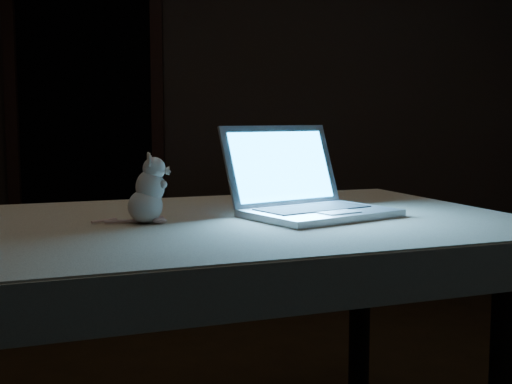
{
  "coord_description": "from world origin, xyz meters",
  "views": [
    {
      "loc": [
        0.03,
        -2.15,
        1.12
      ],
      "look_at": [
        0.04,
        -0.21,
        0.91
      ],
      "focal_mm": 48.0,
      "sensor_mm": 36.0,
      "label": 1
    }
  ],
  "objects": [
    {
      "name": "laptop",
      "position": [
        0.22,
        -0.22,
        0.97
      ],
      "size": [
        0.53,
        0.52,
        0.27
      ],
      "primitive_type": null,
      "rotation": [
        0.0,
        0.0,
        0.62
      ],
      "color": "#B6B6BB",
      "rests_on": "tablecloth"
    },
    {
      "name": "back_wall",
      "position": [
        0.0,
        2.5,
        1.3
      ],
      "size": [
        4.5,
        0.04,
        2.6
      ],
      "primitive_type": "cube",
      "color": "black",
      "rests_on": "ground"
    },
    {
      "name": "doorway",
      "position": [
        -1.1,
        2.5,
        1.06
      ],
      "size": [
        1.06,
        0.36,
        2.13
      ],
      "primitive_type": null,
      "color": "black",
      "rests_on": "back_wall"
    },
    {
      "name": "plush_mouse",
      "position": [
        -0.26,
        -0.33,
        0.93
      ],
      "size": [
        0.17,
        0.17,
        0.19
      ],
      "primitive_type": null,
      "rotation": [
        0.0,
        0.0,
        0.24
      ],
      "color": "silver",
      "rests_on": "tablecloth"
    },
    {
      "name": "tablecloth",
      "position": [
        -0.12,
        -0.32,
        0.78
      ],
      "size": [
        1.99,
        1.77,
        0.11
      ],
      "primitive_type": null,
      "rotation": [
        0.0,
        0.0,
        0.49
      ],
      "color": "beige",
      "rests_on": "table"
    },
    {
      "name": "table",
      "position": [
        -0.05,
        -0.27,
        0.41
      ],
      "size": [
        1.8,
        1.48,
        0.83
      ],
      "primitive_type": null,
      "rotation": [
        0.0,
        0.0,
        0.36
      ],
      "color": "black",
      "rests_on": "floor"
    }
  ]
}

